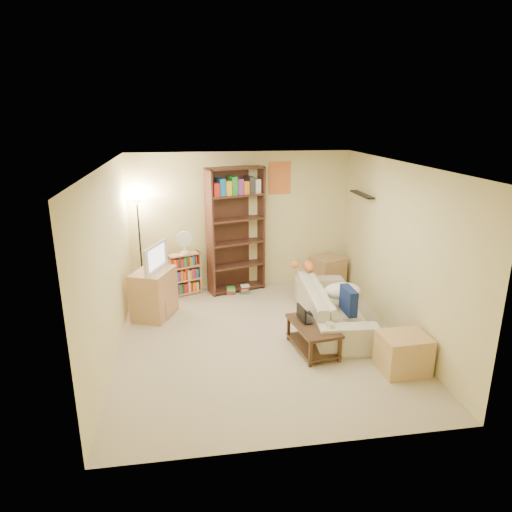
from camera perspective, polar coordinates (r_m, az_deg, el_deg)
The scene contains 19 objects.
room at distance 6.13m, azimuth 0.58°, elevation 3.16°, with size 4.50×4.54×2.52m.
sofa at distance 7.12m, azimuth 9.55°, elevation -6.19°, with size 0.98×2.18×0.62m, color #BAAD9A.
navy_pillow at distance 6.63m, azimuth 11.48°, elevation -5.47°, with size 0.41×0.12×0.37m, color #122151.
cream_blanket at distance 7.12m, azimuth 10.74°, elevation -4.33°, with size 0.57×0.41×0.25m, color white.
tabby_cat at distance 7.67m, azimuth 6.25°, elevation -1.17°, with size 0.49×0.20×0.17m.
coffee_table at distance 6.37m, azimuth 7.14°, elevation -9.64°, with size 0.61×0.94×0.39m.
laptop at distance 6.43m, azimuth 6.72°, elevation -7.83°, with size 0.21×0.32×0.02m, color black.
laptop_screen at distance 6.34m, azimuth 5.69°, elevation -7.13°, with size 0.01×0.29×0.20m, color white.
mug at distance 6.17m, azimuth 9.19°, elevation -8.68°, with size 0.12×0.12×0.10m, color white.
tv_remote at distance 6.58m, azimuth 6.92°, elevation -7.23°, with size 0.05×0.16×0.02m, color black.
tv_stand at distance 7.48m, azimuth -12.63°, elevation -4.59°, with size 0.51×0.72×0.77m, color tan.
television at distance 7.28m, azimuth -12.94°, elevation -0.18°, with size 0.38×0.74×0.43m, color black.
tall_bookshelf at distance 8.16m, azimuth -2.54°, elevation 3.60°, with size 1.07×0.62×2.26m.
short_bookshelf at distance 8.28m, azimuth -9.03°, elevation -2.23°, with size 0.64×0.44×0.77m.
desk_fan at distance 8.06m, azimuth -8.93°, elevation 1.82°, with size 0.27×0.15×0.42m.
floor_lamp at distance 8.13m, azimuth -14.53°, elevation 4.60°, with size 0.30×0.30×1.77m.
side_table at distance 8.66m, azimuth 8.92°, elevation -2.00°, with size 0.51×0.51×0.58m, color tan.
end_cabinet at distance 6.16m, azimuth 17.92°, elevation -11.47°, with size 0.59×0.49×0.49m, color tan.
book_stacks at distance 8.30m, azimuth -2.22°, elevation -4.23°, with size 0.41×0.15×0.17m.
Camera 1 is at (-0.97, -5.86, 3.12)m, focal length 32.00 mm.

